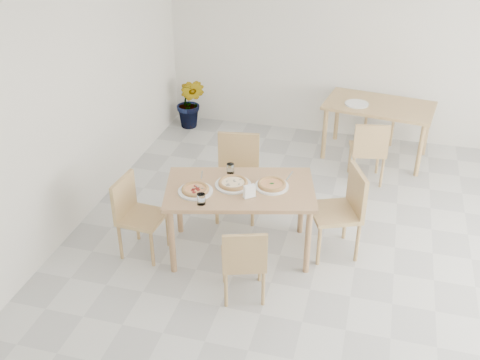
% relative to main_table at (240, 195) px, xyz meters
% --- Properties ---
extents(main_table, '(1.59, 1.14, 0.75)m').
position_rel_main_table_xyz_m(main_table, '(0.00, 0.00, 0.00)').
color(main_table, '#A77F56').
rests_on(main_table, ground).
extents(chair_south, '(0.49, 0.49, 0.78)m').
position_rel_main_table_xyz_m(chair_south, '(0.22, -0.69, -0.21)').
color(chair_south, tan).
rests_on(chair_south, ground).
extents(chair_north, '(0.52, 0.52, 0.92)m').
position_rel_main_table_xyz_m(chair_north, '(-0.22, 0.71, -0.13)').
color(chair_north, tan).
rests_on(chair_north, ground).
extents(chair_west, '(0.44, 0.44, 0.83)m').
position_rel_main_table_xyz_m(chair_west, '(-1.00, -0.27, -0.18)').
color(chair_west, tan).
rests_on(chair_west, ground).
extents(chair_east, '(0.60, 0.60, 0.92)m').
position_rel_main_table_xyz_m(chair_east, '(0.98, 0.27, -0.13)').
color(chair_east, tan).
rests_on(chair_east, ground).
extents(plate_margherita, '(0.33, 0.33, 0.02)m').
position_rel_main_table_xyz_m(plate_margherita, '(0.29, 0.09, 0.10)').
color(plate_margherita, white).
rests_on(plate_margherita, main_table).
extents(plate_mushroom, '(0.35, 0.35, 0.02)m').
position_rel_main_table_xyz_m(plate_mushroom, '(-0.07, 0.02, 0.10)').
color(plate_mushroom, white).
rests_on(plate_mushroom, main_table).
extents(plate_pepperoni, '(0.33, 0.33, 0.02)m').
position_rel_main_table_xyz_m(plate_pepperoni, '(-0.39, -0.19, 0.10)').
color(plate_pepperoni, white).
rests_on(plate_pepperoni, main_table).
extents(pizza_margherita, '(0.31, 0.31, 0.03)m').
position_rel_main_table_xyz_m(pizza_margherita, '(0.29, 0.09, 0.12)').
color(pizza_margherita, tan).
rests_on(pizza_margherita, plate_margherita).
extents(pizza_mushroom, '(0.38, 0.38, 0.03)m').
position_rel_main_table_xyz_m(pizza_mushroom, '(-0.07, 0.02, 0.12)').
color(pizza_mushroom, tan).
rests_on(pizza_mushroom, plate_mushroom).
extents(pizza_pepperoni, '(0.31, 0.31, 0.03)m').
position_rel_main_table_xyz_m(pizza_pepperoni, '(-0.39, -0.19, 0.12)').
color(pizza_pepperoni, tan).
rests_on(pizza_pepperoni, plate_pepperoni).
extents(tumbler_a, '(0.08, 0.08, 0.10)m').
position_rel_main_table_xyz_m(tumbler_a, '(-0.17, 0.26, 0.14)').
color(tumbler_a, white).
rests_on(tumbler_a, main_table).
extents(tumbler_b, '(0.08, 0.08, 0.10)m').
position_rel_main_table_xyz_m(tumbler_b, '(-0.27, -0.37, 0.14)').
color(tumbler_b, white).
rests_on(tumbler_b, main_table).
extents(napkin_holder, '(0.13, 0.12, 0.13)m').
position_rel_main_table_xyz_m(napkin_holder, '(0.13, -0.16, 0.15)').
color(napkin_holder, silver).
rests_on(napkin_holder, main_table).
extents(fork_a, '(0.04, 0.20, 0.01)m').
position_rel_main_table_xyz_m(fork_a, '(0.42, 0.34, 0.09)').
color(fork_a, silver).
rests_on(fork_a, main_table).
extents(fork_b, '(0.06, 0.16, 0.01)m').
position_rel_main_table_xyz_m(fork_b, '(-0.43, 0.13, 0.09)').
color(fork_b, silver).
rests_on(fork_b, main_table).
extents(second_table, '(1.46, 0.96, 0.75)m').
position_rel_main_table_xyz_m(second_table, '(1.19, 2.48, -0.01)').
color(second_table, tan).
rests_on(second_table, ground).
extents(chair_back_s, '(0.48, 0.48, 0.83)m').
position_rel_main_table_xyz_m(chair_back_s, '(1.14, 1.74, -0.18)').
color(chair_back_s, tan).
rests_on(chair_back_s, ground).
extents(chair_back_n, '(0.54, 0.54, 0.90)m').
position_rel_main_table_xyz_m(chair_back_n, '(1.29, 3.18, -0.14)').
color(chair_back_n, tan).
rests_on(chair_back_n, ground).
extents(plate_empty, '(0.30, 0.30, 0.02)m').
position_rel_main_table_xyz_m(plate_empty, '(0.91, 2.40, 0.10)').
color(plate_empty, white).
rests_on(plate_empty, second_table).
extents(potted_plant, '(0.45, 0.38, 0.77)m').
position_rel_main_table_xyz_m(potted_plant, '(-1.48, 2.73, -0.28)').
color(potted_plant, '#1A591A').
rests_on(potted_plant, ground).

